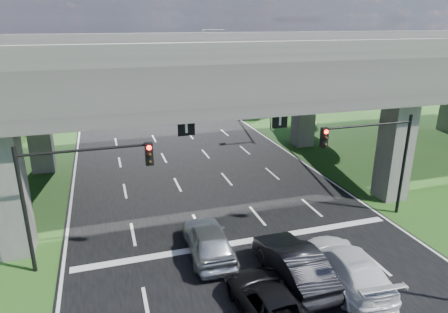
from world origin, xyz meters
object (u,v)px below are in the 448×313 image
signal_right (375,150)px  car_silver (208,240)px  streetlight_far (269,73)px  car_trailing (269,301)px  signal_left (74,182)px  streetlight_beyond (223,59)px  car_white (346,266)px  car_dark (293,263)px

signal_right → car_silver: bearing=-173.7°
streetlight_far → car_trailing: streetlight_far is taller
signal_left → car_trailing: (6.93, -5.90, -3.48)m
signal_left → streetlight_beyond: streetlight_beyond is taller
signal_left → streetlight_beyond: (17.92, 36.06, 1.66)m
signal_right → signal_left: size_ratio=1.00×
signal_right → car_white: 7.54m
streetlight_far → car_white: streetlight_far is taller
signal_right → signal_left: (-15.65, 0.00, 0.00)m
car_white → car_trailing: size_ratio=1.13×
car_dark → streetlight_far: bearing=-111.4°
streetlight_beyond → streetlight_far: bearing=-90.0°
signal_right → car_silver: signal_right is taller
car_silver → car_trailing: car_silver is taller
signal_left → car_dark: (8.82, -4.10, -3.30)m
signal_left → car_dark: 10.27m
streetlight_far → car_dark: 26.29m
signal_left → car_silver: signal_left is taller
car_dark → car_trailing: (-1.89, -1.80, -0.18)m
car_silver → car_dark: car_dark is taller
streetlight_beyond → car_dark: bearing=-102.8°
streetlight_beyond → car_dark: (-9.10, -40.16, -4.96)m
car_trailing → car_silver: bearing=-79.9°
car_white → car_trailing: car_white is taller
signal_left → car_dark: size_ratio=1.16×
streetlight_beyond → car_white: size_ratio=1.82×
signal_left → car_trailing: 9.75m
streetlight_far → car_silver: bearing=-119.8°
streetlight_beyond → car_silver: 39.39m
streetlight_far → car_dark: (-9.10, -24.16, -4.96)m
signal_right → car_dark: size_ratio=1.16×
streetlight_far → streetlight_beyond: bearing=90.0°
signal_left → streetlight_beyond: 40.30m
signal_left → car_white: (11.00, -4.88, -3.36)m
car_white → car_trailing: bearing=17.8°
car_silver → car_white: car_silver is taller
car_white → car_dark: bearing=-16.0°
signal_left → car_silver: 6.77m
signal_right → car_dark: 8.62m
signal_left → car_white: bearing=-24.0°
streetlight_far → car_trailing: size_ratio=2.06×
car_dark → streetlight_beyond: bearing=-103.5°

